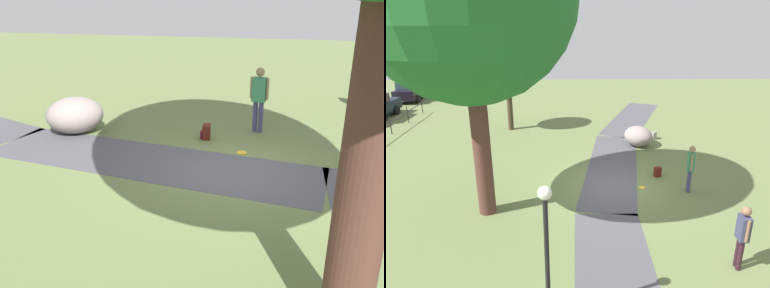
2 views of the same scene
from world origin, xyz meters
The scene contains 13 objects.
ground_plane centered at (0.00, 0.00, 0.00)m, with size 48.00×48.00×0.00m, color olive.
footpath_segment_mid centered at (1.95, -0.27, 0.00)m, with size 8.23×3.37×0.01m.
footpath_segment_far centered at (9.61, -2.39, 0.00)m, with size 8.21×4.90×0.01m.
young_tree_near_path centered at (7.36, 5.00, 3.38)m, with size 2.48×2.48×4.66m.
lamp_post centered at (-6.32, 2.05, 2.02)m, with size 0.28×0.28×3.24m.
lawn_boulder centered at (4.53, -1.85, 0.50)m, with size 1.99×1.90×1.00m.
man_near_boulder centered at (-0.43, -2.85, 1.06)m, with size 0.51×0.31×1.81m.
passerby_on_path centered at (-4.73, -2.79, 1.07)m, with size 0.52×0.25×1.82m.
backpack_by_boulder centered at (5.46, -2.84, 0.19)m, with size 0.34×0.34×0.40m.
spare_backpack_on_lawn centered at (0.88, -2.00, 0.19)m, with size 0.28×0.29×0.40m.
frisbee_on_grass centered at (-0.15, -1.18, 0.01)m, with size 0.25×0.25×0.02m.
parked_wagon_silver centered at (15.10, 13.83, 0.80)m, with size 3.98×1.89×1.56m.
delivery_van centered at (20.90, 13.83, 1.27)m, with size 5.27×2.55×2.30m.
Camera 2 is at (-12.29, 1.54, 6.27)m, focal length 33.15 mm.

